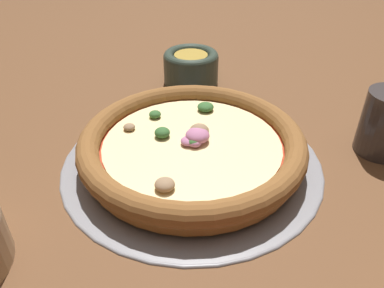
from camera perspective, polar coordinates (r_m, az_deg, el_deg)
ground_plane at (r=0.51m, az=0.00°, el=-2.70°), size 3.00×3.00×0.00m
pizza_tray at (r=0.51m, az=0.00°, el=-2.38°), size 0.35×0.35×0.01m
pizza at (r=0.49m, az=-0.01°, el=-0.13°), size 0.30×0.30×0.04m
bowl_near at (r=0.71m, az=-0.16°, el=11.81°), size 0.10×0.10×0.06m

